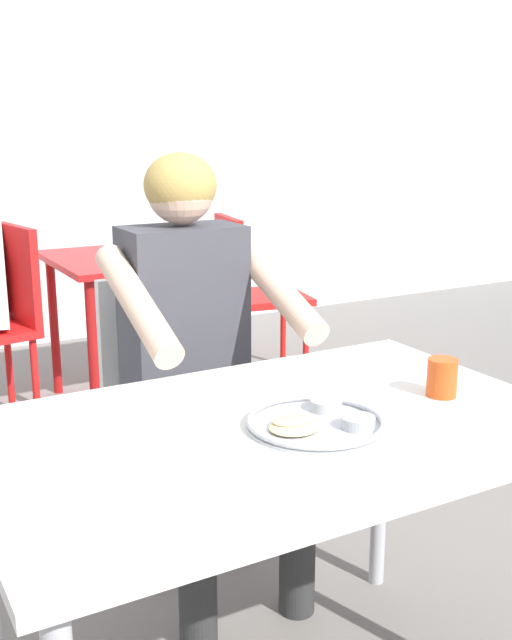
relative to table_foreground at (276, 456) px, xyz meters
The scene contains 8 objects.
table_foreground is the anchor object (origin of this frame).
thali_tray 0.12m from the table_foreground, 43.37° to the right, with size 0.28×0.28×0.03m.
drinking_cup 0.42m from the table_foreground, ahead, with size 0.07×0.07×0.09m.
chair_foreground 0.87m from the table_foreground, 82.22° to the left, with size 0.39×0.42×0.86m.
diner_foreground 0.65m from the table_foreground, 79.71° to the left, with size 0.49×0.55×1.25m.
table_background_red 2.18m from the table_foreground, 77.06° to the left, with size 0.77×0.76×0.73m.
chair_red_left 2.13m from the table_foreground, 93.93° to the left, with size 0.45×0.45×0.90m.
chair_red_right 2.44m from the table_foreground, 62.46° to the left, with size 0.49×0.48×0.88m.
Camera 1 is at (-0.66, -1.20, 1.30)m, focal length 42.29 mm.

